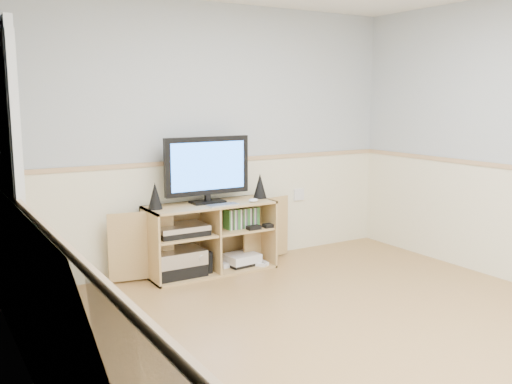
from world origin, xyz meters
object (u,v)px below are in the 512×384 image
Objects in this scene: monitor at (207,168)px; game_consoles at (240,260)px; keyboard at (223,205)px; media_cabinet at (208,236)px.

monitor is 0.97m from game_consoles.
keyboard reaches higher than game_consoles.
keyboard is 0.64× the size of game_consoles.
media_cabinet is 0.65m from monitor.
media_cabinet is 0.38m from keyboard.
media_cabinet is 6.44× the size of keyboard.
keyboard is (0.06, -0.19, -0.33)m from monitor.
game_consoles is (0.31, -0.06, -0.91)m from monitor.
monitor reaches higher than game_consoles.
keyboard is at bearing -73.28° from media_cabinet.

